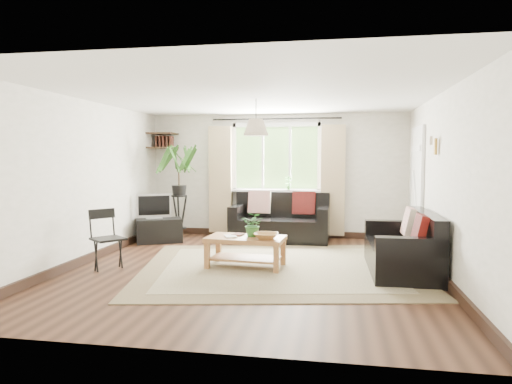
% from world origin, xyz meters
% --- Properties ---
extents(floor, '(5.50, 5.50, 0.00)m').
position_xyz_m(floor, '(0.00, 0.00, 0.00)').
color(floor, black).
rests_on(floor, ground).
extents(ceiling, '(5.50, 5.50, 0.00)m').
position_xyz_m(ceiling, '(0.00, 0.00, 2.40)').
color(ceiling, white).
rests_on(ceiling, floor).
extents(wall_back, '(5.00, 0.02, 2.40)m').
position_xyz_m(wall_back, '(0.00, 2.75, 1.20)').
color(wall_back, beige).
rests_on(wall_back, floor).
extents(wall_front, '(5.00, 0.02, 2.40)m').
position_xyz_m(wall_front, '(0.00, -2.75, 1.20)').
color(wall_front, beige).
rests_on(wall_front, floor).
extents(wall_left, '(0.02, 5.50, 2.40)m').
position_xyz_m(wall_left, '(-2.50, 0.00, 1.20)').
color(wall_left, beige).
rests_on(wall_left, floor).
extents(wall_right, '(0.02, 5.50, 2.40)m').
position_xyz_m(wall_right, '(2.50, 0.00, 1.20)').
color(wall_right, beige).
rests_on(wall_right, floor).
extents(rug, '(4.25, 3.82, 0.02)m').
position_xyz_m(rug, '(0.34, 0.12, 0.01)').
color(rug, '#C0B895').
rests_on(rug, floor).
extents(window, '(2.50, 0.16, 2.16)m').
position_xyz_m(window, '(0.00, 2.71, 1.55)').
color(window, white).
rests_on(window, wall_back).
extents(door, '(0.06, 0.96, 2.06)m').
position_xyz_m(door, '(2.47, 1.70, 1.00)').
color(door, silver).
rests_on(door, wall_right).
extents(corner_shelf, '(0.50, 0.50, 0.34)m').
position_xyz_m(corner_shelf, '(-2.25, 2.50, 1.89)').
color(corner_shelf, black).
rests_on(corner_shelf, wall_back).
extents(pendant_lamp, '(0.36, 0.36, 0.54)m').
position_xyz_m(pendant_lamp, '(0.00, 0.40, 2.05)').
color(pendant_lamp, beige).
rests_on(pendant_lamp, ceiling).
extents(wall_sconce, '(0.12, 0.12, 0.28)m').
position_xyz_m(wall_sconce, '(2.43, 0.30, 1.74)').
color(wall_sconce, beige).
rests_on(wall_sconce, wall_right).
extents(sofa_back, '(1.82, 0.94, 0.85)m').
position_xyz_m(sofa_back, '(0.14, 2.24, 0.42)').
color(sofa_back, black).
rests_on(sofa_back, floor).
extents(sofa_right, '(1.67, 0.86, 0.78)m').
position_xyz_m(sofa_right, '(2.03, 0.18, 0.39)').
color(sofa_right, black).
rests_on(sofa_right, floor).
extents(coffee_table, '(1.12, 0.67, 0.44)m').
position_xyz_m(coffee_table, '(-0.09, 0.08, 0.22)').
color(coffee_table, brown).
rests_on(coffee_table, floor).
extents(table_plant, '(0.36, 0.32, 0.35)m').
position_xyz_m(table_plant, '(0.01, 0.12, 0.61)').
color(table_plant, '#2A6528').
rests_on(table_plant, coffee_table).
extents(bowl, '(0.34, 0.34, 0.08)m').
position_xyz_m(bowl, '(0.22, -0.05, 0.48)').
color(bowl, '#9F6E37').
rests_on(bowl, coffee_table).
extents(book_a, '(0.23, 0.26, 0.02)m').
position_xyz_m(book_a, '(-0.37, -0.00, 0.45)').
color(book_a, silver).
rests_on(book_a, coffee_table).
extents(book_b, '(0.20, 0.23, 0.02)m').
position_xyz_m(book_b, '(-0.30, 0.21, 0.45)').
color(book_b, '#552B22').
rests_on(book_b, coffee_table).
extents(tv_stand, '(0.93, 0.77, 0.44)m').
position_xyz_m(tv_stand, '(-2.04, 1.72, 0.22)').
color(tv_stand, black).
rests_on(tv_stand, floor).
extents(tv, '(0.65, 0.46, 0.48)m').
position_xyz_m(tv, '(-2.13, 1.72, 0.67)').
color(tv, '#A5A5AA').
rests_on(tv, tv_stand).
extents(palm_stand, '(0.90, 0.90, 1.81)m').
position_xyz_m(palm_stand, '(-1.80, 2.17, 0.90)').
color(palm_stand, black).
rests_on(palm_stand, floor).
extents(folding_chair, '(0.60, 0.60, 0.83)m').
position_xyz_m(folding_chair, '(-1.94, -0.36, 0.42)').
color(folding_chair, black).
rests_on(folding_chair, floor).
extents(sill_plant, '(0.14, 0.10, 0.27)m').
position_xyz_m(sill_plant, '(0.25, 2.63, 1.06)').
color(sill_plant, '#2D6023').
rests_on(sill_plant, window).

